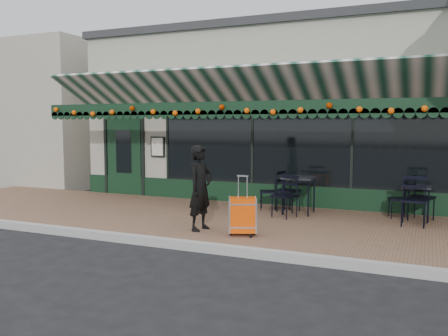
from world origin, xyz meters
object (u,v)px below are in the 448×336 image
at_px(suitcase, 243,216).
at_px(chair_a_right, 421,198).
at_px(woman, 200,188).
at_px(chair_b_left, 269,192).
at_px(chair_a_front, 414,201).
at_px(cafe_table_b, 299,180).
at_px(chair_a_left, 398,199).
at_px(chair_b_right, 289,191).
at_px(cafe_table_a, 417,189).
at_px(chair_b_front, 285,196).

bearing_deg(suitcase, chair_a_right, 19.80).
xyz_separation_m(woman, chair_a_right, (3.74, 2.54, -0.32)).
bearing_deg(chair_b_left, chair_a_right, 73.74).
height_order(chair_a_right, chair_a_front, chair_a_front).
height_order(suitcase, cafe_table_b, suitcase).
bearing_deg(chair_a_left, cafe_table_b, -94.18).
relative_size(chair_a_left, chair_b_left, 0.96).
xyz_separation_m(woman, chair_a_front, (3.62, 1.96, -0.30)).
bearing_deg(chair_b_right, chair_a_front, -89.70).
distance_m(chair_b_left, chair_b_right, 0.50).
relative_size(suitcase, cafe_table_b, 1.30).
distance_m(woman, cafe_table_a, 4.50).
relative_size(woman, chair_a_left, 2.03).
relative_size(cafe_table_b, chair_a_left, 1.05).
bearing_deg(chair_b_front, suitcase, -77.74).
height_order(cafe_table_b, chair_a_left, cafe_table_b).
distance_m(chair_a_right, chair_a_front, 0.59).
distance_m(suitcase, chair_b_front, 1.88).
distance_m(suitcase, chair_a_left, 3.69).
bearing_deg(suitcase, woman, 150.44).
xyz_separation_m(cafe_table_a, chair_a_front, (-0.03, -0.68, -0.14)).
bearing_deg(chair_a_front, chair_a_right, 78.16).
distance_m(chair_a_left, chair_a_right, 0.47).
relative_size(woman, suitcase, 1.49).
relative_size(woman, chair_b_left, 1.95).
bearing_deg(chair_b_front, chair_a_left, 41.62).
bearing_deg(woman, chair_b_right, -11.88).
distance_m(cafe_table_a, chair_a_front, 0.69).
xyz_separation_m(woman, chair_b_left, (0.50, 2.53, -0.38)).
height_order(cafe_table_a, cafe_table_b, cafe_table_b).
bearing_deg(chair_a_right, cafe_table_b, 112.09).
relative_size(woman, chair_b_front, 1.75).
bearing_deg(chair_a_front, cafe_table_b, 171.85).
height_order(chair_a_left, chair_a_right, chair_a_right).
bearing_deg(chair_b_left, woman, -27.58).
xyz_separation_m(chair_a_right, chair_b_front, (-2.64, -0.78, -0.02)).
bearing_deg(chair_b_right, cafe_table_b, -104.45).
relative_size(woman, chair_b_right, 1.72).
bearing_deg(woman, chair_a_front, -51.42).
distance_m(chair_a_front, chair_b_front, 2.53).
bearing_deg(woman, chair_a_right, -45.76).
bearing_deg(chair_b_front, cafe_table_a, 38.02).
xyz_separation_m(cafe_table_b, chair_b_front, (-0.16, -0.56, -0.28)).
bearing_deg(woman, chair_b_front, -21.86).
bearing_deg(chair_a_left, chair_a_right, 58.39).
relative_size(woman, cafe_table_a, 2.26).
bearing_deg(chair_a_front, chair_b_front, -174.84).
xyz_separation_m(chair_b_left, chair_b_right, (0.49, -0.07, 0.06)).
relative_size(suitcase, chair_a_right, 1.13).
bearing_deg(chair_b_left, chair_b_right, 65.05).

